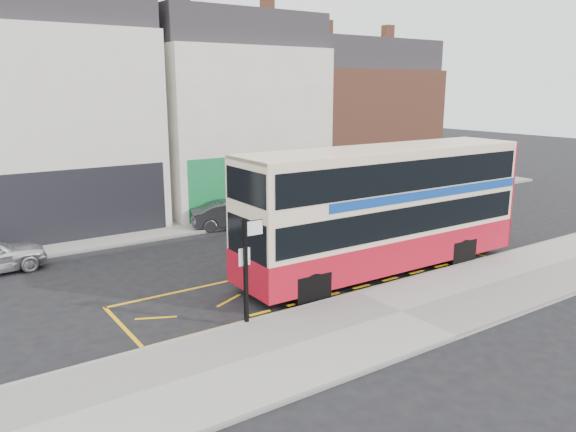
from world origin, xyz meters
TOP-DOWN VIEW (x-y plane):
  - ground at (0.00, 0.00)m, footprint 120.00×120.00m
  - pavement at (0.00, -2.30)m, footprint 40.00×4.00m
  - kerb at (0.00, -0.38)m, footprint 40.00×0.15m
  - far_pavement at (0.00, 11.00)m, footprint 50.00×3.00m
  - road_markings at (0.00, 1.60)m, footprint 14.00×3.40m
  - terrace_left at (-5.50, 14.99)m, footprint 8.00×8.01m
  - terrace_green_shop at (3.50, 14.99)m, footprint 9.00×8.01m
  - terrace_right at (12.50, 14.99)m, footprint 9.00×8.01m
  - double_decker_bus at (2.41, 1.02)m, footprint 11.29×2.71m
  - bus_stop_post at (-4.06, -0.39)m, footprint 0.73×0.12m
  - car_grey at (1.03, 9.65)m, footprint 4.16×2.58m
  - car_white at (7.89, 9.01)m, footprint 5.08×2.31m
  - street_tree_right at (9.36, 12.35)m, footprint 2.23×2.23m

SIDE VIEW (x-z plane):
  - ground at x=0.00m, z-range 0.00..0.00m
  - road_markings at x=0.00m, z-range 0.00..0.01m
  - pavement at x=0.00m, z-range 0.00..0.15m
  - kerb at x=0.00m, z-range 0.00..0.15m
  - far_pavement at x=0.00m, z-range 0.00..0.15m
  - car_grey at x=1.03m, z-range 0.00..1.29m
  - car_white at x=7.89m, z-range 0.00..1.44m
  - bus_stop_post at x=-4.06m, z-range 0.45..3.41m
  - double_decker_bus at x=2.41m, z-range 0.12..4.62m
  - street_tree_right at x=9.36m, z-range 0.87..5.69m
  - terrace_right at x=12.50m, z-range -0.58..9.72m
  - terrace_green_shop at x=3.50m, z-range -0.58..10.72m
  - terrace_left at x=-5.50m, z-range -0.58..11.22m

